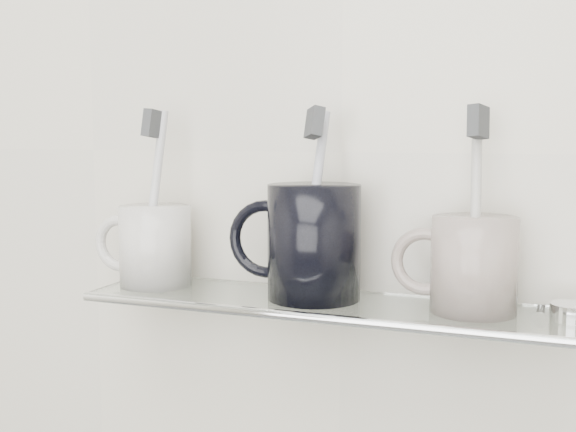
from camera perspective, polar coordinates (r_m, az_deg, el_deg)
The scene contains 18 objects.
wall_back at distance 0.78m, azimuth 4.25°, elevation 5.05°, with size 2.50×2.50×0.00m, color beige.
shelf_glass at distance 0.75m, azimuth 2.78°, elevation -6.97°, with size 0.50×0.12×0.01m, color silver.
shelf_rail at distance 0.69m, azimuth 1.34°, elevation -7.99°, with size 0.01×0.01×0.50m, color silver.
bracket_left at distance 0.87m, azimuth -9.50°, elevation -5.77°, with size 0.02×0.02×0.03m, color silver.
bracket_right at distance 0.76m, azimuth 19.32°, elevation -7.94°, with size 0.02×0.02×0.03m, color silver.
mug_left at distance 0.82m, azimuth -10.44°, elevation -2.32°, with size 0.08×0.08×0.09m, color silver.
mug_left_handle at distance 0.85m, azimuth -13.11°, elevation -2.12°, with size 0.07×0.07×0.01m, color silver.
toothbrush_left at distance 0.82m, azimuth -10.52°, elevation 1.57°, with size 0.01×0.01×0.19m, color silver.
bristles_left at distance 0.81m, azimuth -10.64°, elevation 7.19°, with size 0.01×0.02×0.03m, color #383A3C.
mug_center at distance 0.74m, azimuth 2.07°, elevation -2.07°, with size 0.10×0.10×0.12m, color black.
mug_center_handle at distance 0.76m, azimuth -1.78°, elevation -1.85°, with size 0.08×0.08×0.01m, color black.
toothbrush_center at distance 0.74m, azimuth 2.08°, elevation 1.15°, with size 0.01×0.01×0.19m, color #B5B9CE.
bristles_center at distance 0.73m, azimuth 2.11°, elevation 7.38°, with size 0.01×0.02×0.03m, color #383A3C.
mug_right at distance 0.71m, azimuth 14.48°, elevation -3.75°, with size 0.08×0.08×0.09m, color silver.
mug_right_handle at distance 0.72m, azimuth 10.75°, elevation -3.57°, with size 0.07×0.07×0.01m, color silver.
toothbrush_right at distance 0.70m, azimuth 14.61°, elevation 0.67°, with size 0.01×0.01×0.19m, color #BAB6A6.
bristles_right at distance 0.70m, azimuth 14.80°, elevation 7.21°, with size 0.01×0.02×0.03m, color #383A3C.
chrome_cap at distance 0.71m, azimuth 21.45°, elevation -7.08°, with size 0.04×0.04×0.02m, color silver.
Camera 1 is at (0.22, 0.35, 1.27)m, focal length 45.00 mm.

